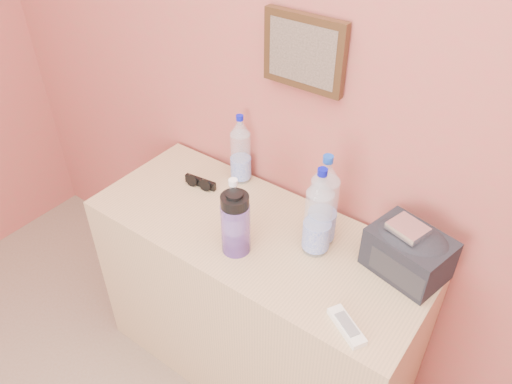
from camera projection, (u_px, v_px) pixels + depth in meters
picture_frame at (304, 52)px, 1.63m from camera, size 0.30×0.03×0.25m
dresser at (256, 303)px, 2.07m from camera, size 1.29×0.54×0.81m
pet_large_b at (241, 152)px, 2.00m from camera, size 0.08×0.08×0.30m
pet_large_c at (323, 205)px, 1.70m from camera, size 0.10×0.10×0.36m
pet_large_d at (318, 216)px, 1.66m from camera, size 0.09×0.09×0.34m
pet_small at (234, 215)px, 1.71m from camera, size 0.08×0.08×0.27m
nalgene_bottle at (235, 223)px, 1.68m from camera, size 0.10×0.10×0.25m
sunglasses at (201, 182)px, 2.03m from camera, size 0.15×0.07×0.04m
ac_remote at (347, 326)px, 1.48m from camera, size 0.15×0.12×0.02m
toiletry_bag at (409, 251)px, 1.62m from camera, size 0.29×0.23×0.17m
foil_packet at (408, 228)px, 1.56m from camera, size 0.13×0.12×0.02m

